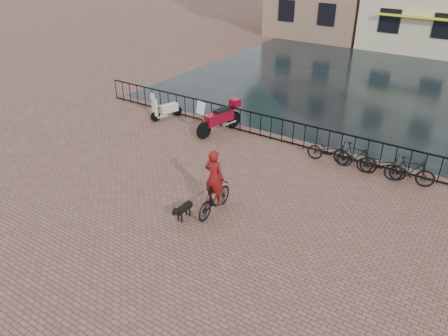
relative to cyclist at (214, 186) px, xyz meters
The scene contains 11 objects.
ground 2.48m from the cyclist, 93.12° to the right, with size 100.00×100.00×0.00m, color brown.
canal_water 15.04m from the cyclist, 90.48° to the left, with size 20.00×20.00×0.00m, color black.
railing 5.72m from the cyclist, 91.25° to the left, with size 20.00×0.05×1.02m.
cyclist is the anchor object (origin of this frame).
dog 1.17m from the cyclist, 127.30° to the right, with size 0.29×0.86×0.58m.
motorcycle 6.09m from the cyclist, 122.89° to the left, with size 1.04×2.40×1.67m.
scooter 8.04m from the cyclist, 140.83° to the left, with size 0.88×1.53×1.37m.
parked_bike_0 5.40m from the cyclist, 71.84° to the left, with size 0.60×1.72×0.90m, color black.
parked_bike_1 5.76m from the cyclist, 62.79° to the left, with size 0.47×1.66×1.00m, color black.
parked_bike_2 6.25m from the cyclist, 55.01° to the left, with size 0.60×1.72×0.90m, color black.
parked_bike_3 6.84m from the cyclist, 48.46° to the left, with size 0.47×1.66×1.00m, color black.
Camera 1 is at (6.57, -6.86, 7.65)m, focal length 35.00 mm.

